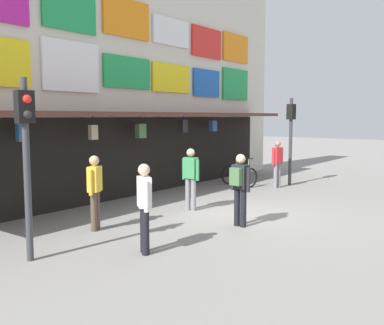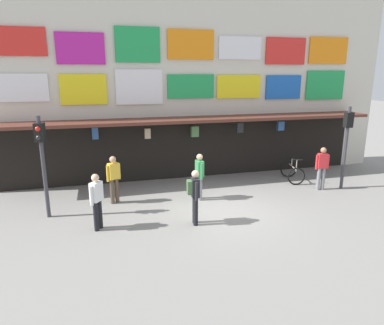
% 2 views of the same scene
% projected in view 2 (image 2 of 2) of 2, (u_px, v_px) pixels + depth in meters
% --- Properties ---
extents(ground_plane, '(80.00, 80.00, 0.00)m').
position_uv_depth(ground_plane, '(222.00, 211.00, 11.45)').
color(ground_plane, gray).
extents(shopfront, '(18.00, 2.60, 8.00)m').
position_uv_depth(shopfront, '(187.00, 84.00, 14.71)').
color(shopfront, beige).
rests_on(shopfront, ground).
extents(traffic_light_near, '(0.32, 0.35, 3.20)m').
position_uv_depth(traffic_light_near, '(42.00, 151.00, 10.41)').
color(traffic_light_near, '#38383D').
rests_on(traffic_light_near, ground).
extents(traffic_light_far, '(0.30, 0.33, 3.20)m').
position_uv_depth(traffic_light_far, '(347.00, 135.00, 13.14)').
color(traffic_light_far, '#38383D').
rests_on(traffic_light_far, ground).
extents(bicycle_parked, '(0.98, 1.30, 1.05)m').
position_uv_depth(bicycle_parked, '(292.00, 172.00, 14.49)').
color(bicycle_parked, black).
rests_on(bicycle_parked, ground).
extents(pedestrian_in_yellow, '(0.48, 0.36, 1.68)m').
position_uv_depth(pedestrian_in_yellow, '(114.00, 177.00, 11.89)').
color(pedestrian_in_yellow, brown).
rests_on(pedestrian_in_yellow, ground).
extents(pedestrian_in_green, '(0.39, 0.44, 1.68)m').
position_uv_depth(pedestrian_in_green, '(97.00, 199.00, 9.85)').
color(pedestrian_in_green, black).
rests_on(pedestrian_in_green, ground).
extents(pedestrian_in_blue, '(0.52, 0.29, 1.68)m').
position_uv_depth(pedestrian_in_blue, '(322.00, 166.00, 13.27)').
color(pedestrian_in_blue, gray).
rests_on(pedestrian_in_blue, ground).
extents(pedestrian_in_white, '(0.24, 0.53, 1.68)m').
position_uv_depth(pedestrian_in_white, '(199.00, 174.00, 12.23)').
color(pedestrian_in_white, gray).
rests_on(pedestrian_in_white, ground).
extents(pedestrian_in_red, '(0.38, 0.53, 1.68)m').
position_uv_depth(pedestrian_in_red, '(194.00, 193.00, 10.19)').
color(pedestrian_in_red, black).
rests_on(pedestrian_in_red, ground).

